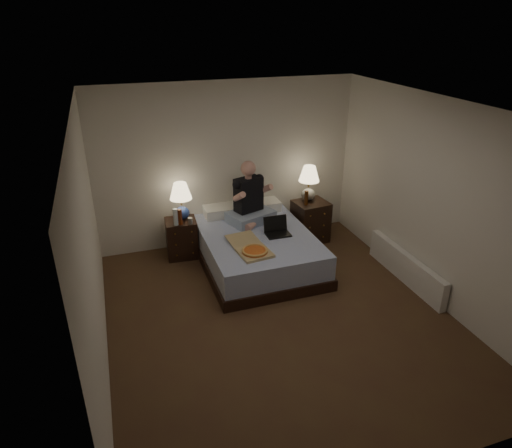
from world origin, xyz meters
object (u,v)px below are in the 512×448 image
object	(u,v)px
nightstand_right	(310,221)
water_bottle	(176,217)
lamp_right	(309,183)
laptop	(278,227)
radiator	(406,267)
beer_bottle_right	(306,198)
person	(251,192)
pizza_box	(255,251)
soda_can	(190,221)
lamp_left	(181,201)
beer_bottle_left	(180,217)
bed	(257,249)
nightstand_left	(182,238)

from	to	relation	value
nightstand_right	water_bottle	distance (m)	2.16
lamp_right	laptop	bearing A→B (deg)	-137.54
lamp_right	radiator	xyz separation A→B (m)	(0.73, -1.64, -0.74)
nightstand_right	beer_bottle_right	world-z (taller)	beer_bottle_right
person	pizza_box	xyz separation A→B (m)	(-0.26, -0.99, -0.43)
laptop	lamp_right	bearing A→B (deg)	43.16
beer_bottle_right	laptop	size ratio (longest dim) A/B	0.68
soda_can	pizza_box	size ratio (longest dim) A/B	0.13
nightstand_right	pizza_box	world-z (taller)	nightstand_right
laptop	pizza_box	world-z (taller)	laptop
beer_bottle_right	radiator	world-z (taller)	beer_bottle_right
nightstand_right	soda_can	world-z (taller)	soda_can
radiator	lamp_left	bearing A→B (deg)	147.58
lamp_right	pizza_box	xyz separation A→B (m)	(-1.27, -1.14, -0.40)
water_bottle	radiator	bearing A→B (deg)	-28.42
beer_bottle_left	person	world-z (taller)	person
lamp_right	water_bottle	size ratio (longest dim) A/B	2.24
person	lamp_right	bearing A→B (deg)	-10.86
soda_can	beer_bottle_left	distance (m)	0.16
bed	lamp_right	size ratio (longest dim) A/B	3.56
nightstand_left	beer_bottle_right	distance (m)	1.99
bed	lamp_right	xyz separation A→B (m)	(1.05, 0.57, 0.69)
soda_can	beer_bottle_right	world-z (taller)	beer_bottle_right
nightstand_left	beer_bottle_left	distance (m)	0.43
lamp_left	pizza_box	xyz separation A→B (m)	(0.72, -1.23, -0.32)
lamp_left	water_bottle	bearing A→B (deg)	-123.73
beer_bottle_left	laptop	xyz separation A→B (m)	(1.27, -0.62, -0.08)
soda_can	beer_bottle_right	bearing A→B (deg)	-1.00
nightstand_left	radiator	bearing A→B (deg)	-26.88
lamp_right	laptop	xyz separation A→B (m)	(-0.78, -0.71, -0.32)
nightstand_right	beer_bottle_right	xyz separation A→B (m)	(-0.12, -0.07, 0.44)
nightstand_right	soda_can	distance (m)	1.95
water_bottle	soda_can	size ratio (longest dim) A/B	2.50
lamp_right	person	size ratio (longest dim) A/B	0.60
bed	laptop	bearing A→B (deg)	-28.01
nightstand_left	beer_bottle_left	size ratio (longest dim) A/B	2.52
water_bottle	bed	bearing A→B (deg)	-23.99
water_bottle	beer_bottle_left	world-z (taller)	water_bottle
nightstand_left	beer_bottle_right	xyz separation A→B (m)	(1.92, -0.20, 0.48)
nightstand_right	beer_bottle_left	distance (m)	2.09
lamp_left	pizza_box	distance (m)	1.46
pizza_box	person	bearing A→B (deg)	68.10
nightstand_left	nightstand_right	bearing A→B (deg)	0.58
pizza_box	nightstand_left	bearing A→B (deg)	116.02
beer_bottle_left	pizza_box	world-z (taller)	beer_bottle_left
nightstand_left	person	bearing A→B (deg)	-6.05
person	laptop	world-z (taller)	person
radiator	lamp_right	bearing A→B (deg)	114.14
beer_bottle_right	pizza_box	size ratio (longest dim) A/B	0.30
lamp_left	pizza_box	bearing A→B (deg)	-59.68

